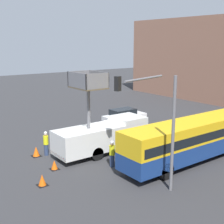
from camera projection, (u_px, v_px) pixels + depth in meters
The scene contains 10 objects.
ground_plane at pixel (102, 148), 24.94m from camera, with size 120.00×120.00×0.00m, color #333335.
utility_truck at pixel (103, 134), 23.64m from camera, with size 2.51×7.40×6.25m.
city_bus at pixel (192, 137), 21.89m from camera, with size 2.44×11.79×2.95m.
traffic_light_pole at pixel (153, 111), 17.72m from camera, with size 3.99×3.74×6.58m.
road_worker_near_truck at pixel (46, 143), 23.23m from camera, with size 0.38×0.38×1.85m.
road_worker_directing at pixel (112, 154), 21.09m from camera, with size 0.38×0.38×1.84m.
traffic_cone_near_truck at pixel (54, 165), 20.73m from camera, with size 0.56×0.56×0.64m.
traffic_cone_mid_road at pixel (36, 152), 23.12m from camera, with size 0.65×0.65×0.74m.
traffic_cone_far_side at pixel (42, 180), 18.40m from camera, with size 0.59×0.59×0.68m.
parked_car_curbside at pixel (124, 115), 33.06m from camera, with size 1.84×4.73×1.41m.
Camera 1 is at (19.49, -13.51, 8.29)m, focal length 50.00 mm.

